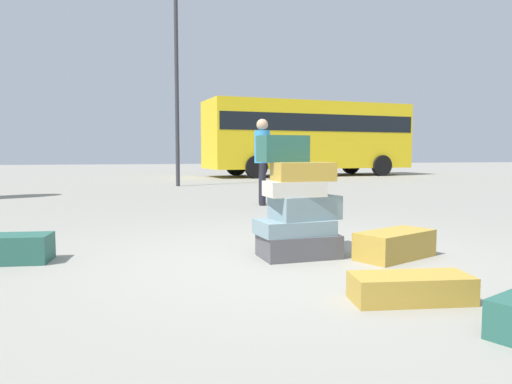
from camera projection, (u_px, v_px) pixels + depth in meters
ground_plane at (287, 260)px, 4.47m from camera, size 80.00×80.00×0.00m
suitcase_tower at (297, 207)px, 4.59m from camera, size 0.82×0.61×1.16m
suitcase_teal_white_trunk at (18, 248)px, 4.37m from camera, size 0.59×0.41×0.25m
suitcase_tan_right_side at (411, 288)px, 3.22m from camera, size 0.83×0.43×0.18m
suitcase_tan_foreground_far at (395, 245)px, 4.55m from camera, size 0.88×0.67×0.26m
person_bearded_onlooker at (262, 154)px, 9.16m from camera, size 0.30×0.34×1.64m
parked_bus at (309, 134)px, 20.92m from camera, size 9.24×3.56×3.15m
lamp_post at (176, 37)px, 14.13m from camera, size 0.36×0.36×6.87m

